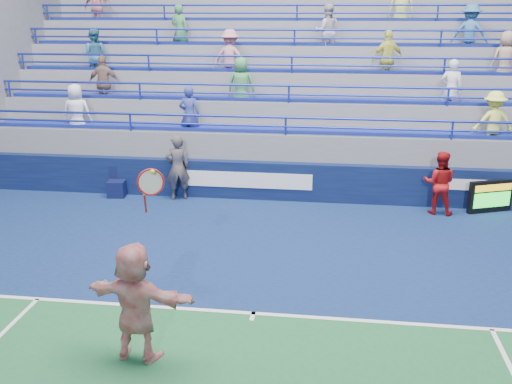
# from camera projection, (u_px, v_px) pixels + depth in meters

# --- Properties ---
(ground) EXTENTS (120.00, 120.00, 0.00)m
(ground) POSITION_uv_depth(u_px,v_px,m) (253.00, 314.00, 10.21)
(ground) COLOR #333538
(sponsor_wall) EXTENTS (18.00, 0.32, 1.10)m
(sponsor_wall) POSITION_uv_depth(u_px,v_px,m) (284.00, 182.00, 16.18)
(sponsor_wall) COLOR #0A0F3B
(sponsor_wall) RESTS_ON ground
(bleacher_stand) EXTENTS (18.00, 5.60, 6.13)m
(bleacher_stand) POSITION_uv_depth(u_px,v_px,m) (294.00, 122.00, 19.44)
(bleacher_stand) COLOR slate
(bleacher_stand) RESTS_ON ground
(serve_speed_board) EXTENTS (1.25, 0.61, 0.89)m
(serve_speed_board) POSITION_uv_depth(u_px,v_px,m) (491.00, 197.00, 15.22)
(serve_speed_board) COLOR black
(serve_speed_board) RESTS_ON ground
(judge_chair) EXTENTS (0.53, 0.53, 0.87)m
(judge_chair) POSITION_uv_depth(u_px,v_px,m) (117.00, 187.00, 16.56)
(judge_chair) COLOR #0C1239
(judge_chair) RESTS_ON ground
(tennis_player) EXTENTS (1.86, 0.86, 3.09)m
(tennis_player) POSITION_uv_depth(u_px,v_px,m) (136.00, 302.00, 8.66)
(tennis_player) COLOR white
(tennis_player) RESTS_ON ground
(line_judge) EXTENTS (0.81, 0.68, 1.88)m
(line_judge) POSITION_uv_depth(u_px,v_px,m) (178.00, 168.00, 16.13)
(line_judge) COLOR #131935
(line_judge) RESTS_ON ground
(ball_girl) EXTENTS (0.94, 0.79, 1.71)m
(ball_girl) POSITION_uv_depth(u_px,v_px,m) (439.00, 183.00, 15.01)
(ball_girl) COLOR #A71313
(ball_girl) RESTS_ON ground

